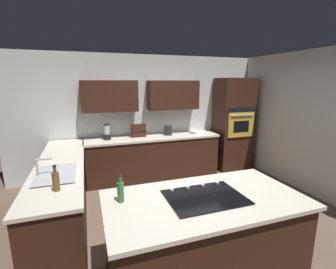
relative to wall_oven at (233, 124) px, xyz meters
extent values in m
plane|color=brown|center=(1.85, 1.72, -1.06)|extent=(14.00, 14.00, 0.00)
cube|color=silver|center=(1.85, -0.38, 0.24)|extent=(6.00, 0.10, 2.60)
cube|color=#381E14|center=(1.45, -0.16, 0.69)|extent=(1.10, 0.34, 0.62)
cube|color=#381E14|center=(2.80, -0.16, 0.69)|extent=(1.10, 0.34, 0.62)
cube|color=silver|center=(-0.60, 1.42, 0.24)|extent=(0.10, 4.00, 2.60)
cube|color=#381E14|center=(1.95, 0.00, -0.63)|extent=(2.80, 0.60, 0.86)
cube|color=silver|center=(1.95, 0.00, -0.18)|extent=(2.84, 0.64, 0.04)
cube|color=#381E14|center=(3.67, 1.17, -0.63)|extent=(0.60, 2.90, 0.86)
cube|color=silver|center=(3.67, 1.17, -0.18)|extent=(0.64, 2.94, 0.04)
cube|color=#381E14|center=(2.21, 2.82, -0.63)|extent=(1.90, 0.97, 0.86)
cube|color=silver|center=(2.21, 2.82, -0.18)|extent=(1.98, 1.05, 0.04)
cube|color=#381E14|center=(0.00, 0.00, 0.00)|extent=(0.80, 0.60, 2.12)
cube|color=gold|center=(0.00, 0.31, 0.03)|extent=(0.66, 0.03, 0.56)
cube|color=black|center=(0.00, 0.32, -0.01)|extent=(0.40, 0.01, 0.26)
cube|color=black|center=(0.00, 0.31, 0.36)|extent=(0.66, 0.02, 0.11)
cylinder|color=silver|center=(0.00, 0.35, 0.25)|extent=(0.56, 0.02, 0.02)
cube|color=#515456|center=(3.67, 1.51, -0.15)|extent=(0.40, 0.30, 0.02)
cube|color=#515456|center=(3.67, 1.85, -0.15)|extent=(0.40, 0.30, 0.02)
cube|color=#B7BABF|center=(3.67, 1.68, -0.14)|extent=(0.46, 0.70, 0.01)
cylinder|color=#B7BABF|center=(3.87, 1.68, -0.05)|extent=(0.03, 0.03, 0.22)
cylinder|color=#B7BABF|center=(3.79, 1.68, 0.06)|extent=(0.18, 0.02, 0.02)
cube|color=black|center=(2.21, 2.82, -0.15)|extent=(0.76, 0.56, 0.01)
cylinder|color=#B2B2B7|center=(1.94, 2.59, -0.14)|extent=(0.04, 0.04, 0.02)
cylinder|color=#B2B2B7|center=(2.12, 2.59, -0.14)|extent=(0.04, 0.04, 0.02)
cylinder|color=#B2B2B7|center=(2.30, 2.59, -0.14)|extent=(0.04, 0.04, 0.02)
cylinder|color=#B2B2B7|center=(2.48, 2.59, -0.14)|extent=(0.04, 0.04, 0.02)
cylinder|color=black|center=(2.90, -0.05, -0.11)|extent=(0.15, 0.15, 0.11)
cylinder|color=silver|center=(2.90, -0.05, 0.04)|extent=(0.11, 0.11, 0.18)
cylinder|color=black|center=(2.90, -0.05, 0.14)|extent=(0.12, 0.12, 0.03)
ellipsoid|color=white|center=(1.00, -0.05, -0.11)|extent=(0.18, 0.18, 0.10)
cube|color=#381E14|center=(2.25, -0.08, -0.03)|extent=(0.31, 0.10, 0.27)
cube|color=#381E14|center=(2.25, -0.03, -0.03)|extent=(0.29, 0.02, 0.02)
cylinder|color=#262628|center=(1.60, -0.05, -0.06)|extent=(0.17, 0.17, 0.21)
cylinder|color=brown|center=(3.62, 2.16, -0.06)|extent=(0.07, 0.07, 0.21)
cylinder|color=brown|center=(3.62, 2.16, 0.07)|extent=(0.03, 0.03, 0.06)
cylinder|color=black|center=(3.62, 2.16, 0.11)|extent=(0.04, 0.04, 0.02)
cylinder|color=#336B38|center=(3.01, 2.62, -0.06)|extent=(0.06, 0.06, 0.20)
cylinder|color=#336B38|center=(3.01, 2.62, 0.07)|extent=(0.03, 0.03, 0.06)
cylinder|color=black|center=(3.01, 2.62, 0.11)|extent=(0.03, 0.03, 0.02)
camera|label=1|loc=(3.27, 4.77, 0.96)|focal=25.63mm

